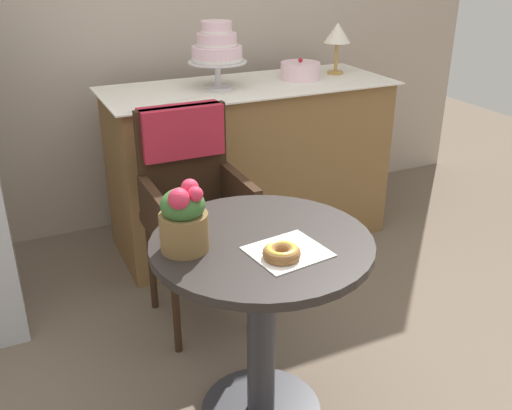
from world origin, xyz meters
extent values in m
cylinder|color=#282321|center=(0.00, 0.00, 0.70)|extent=(0.72, 0.72, 0.03)
cylinder|color=#333338|center=(0.00, 0.00, 0.34)|extent=(0.10, 0.10, 0.69)
cylinder|color=#333338|center=(0.00, 0.00, 0.01)|extent=(0.44, 0.44, 0.02)
cube|color=#332114|center=(0.01, 0.65, 0.47)|extent=(0.42, 0.42, 0.04)
cube|color=#332114|center=(0.01, 0.84, 0.72)|extent=(0.40, 0.04, 0.46)
cube|color=#332114|center=(-0.18, 0.65, 0.58)|extent=(0.04, 0.38, 0.18)
cube|color=#332114|center=(0.20, 0.65, 0.58)|extent=(0.04, 0.38, 0.18)
cube|color=#B22338|center=(0.01, 0.84, 0.84)|extent=(0.36, 0.11, 0.22)
cylinder|color=#332114|center=(-0.17, 0.47, 0.23)|extent=(0.03, 0.03, 0.45)
cylinder|color=#332114|center=(0.19, 0.47, 0.23)|extent=(0.03, 0.03, 0.45)
cylinder|color=#332114|center=(-0.17, 0.83, 0.23)|extent=(0.03, 0.03, 0.45)
cylinder|color=#332114|center=(0.19, 0.83, 0.23)|extent=(0.03, 0.03, 0.45)
cube|color=white|center=(0.04, -0.11, 0.72)|extent=(0.25, 0.23, 0.00)
torus|color=#936033|center=(0.00, -0.14, 0.74)|extent=(0.12, 0.12, 0.04)
torus|color=gold|center=(0.00, -0.14, 0.75)|extent=(0.10, 0.10, 0.02)
cylinder|color=brown|center=(-0.24, 0.04, 0.78)|extent=(0.15, 0.15, 0.12)
ellipsoid|color=#38662D|center=(-0.24, 0.04, 0.87)|extent=(0.14, 0.14, 0.10)
sphere|color=#D82D4C|center=(-0.22, 0.04, 0.92)|extent=(0.05, 0.05, 0.05)
sphere|color=#D82D4C|center=(-0.23, 0.07, 0.87)|extent=(0.06, 0.06, 0.06)
sphere|color=#D82D4C|center=(-0.25, 0.07, 0.88)|extent=(0.05, 0.05, 0.05)
sphere|color=#D82D4C|center=(-0.28, 0.05, 0.87)|extent=(0.05, 0.05, 0.05)
sphere|color=#D82D4C|center=(-0.26, 0.01, 0.91)|extent=(0.06, 0.06, 0.06)
sphere|color=#D82D4C|center=(-0.21, 0.01, 0.91)|extent=(0.05, 0.05, 0.05)
cube|color=olive|center=(0.55, 1.30, 0.45)|extent=(1.50, 0.56, 0.90)
cube|color=white|center=(0.55, 1.30, 0.90)|extent=(1.56, 0.62, 0.01)
cylinder|color=silver|center=(0.37, 1.30, 0.91)|extent=(0.16, 0.16, 0.01)
cylinder|color=silver|center=(0.37, 1.30, 0.97)|extent=(0.03, 0.03, 0.12)
cylinder|color=silver|center=(0.37, 1.30, 1.03)|extent=(0.30, 0.30, 0.01)
cylinder|color=silver|center=(0.37, 1.30, 1.08)|extent=(0.26, 0.25, 0.08)
cylinder|color=white|center=(0.37, 1.30, 1.05)|extent=(0.26, 0.26, 0.01)
cylinder|color=silver|center=(0.37, 1.30, 1.14)|extent=(0.20, 0.20, 0.06)
cylinder|color=white|center=(0.37, 1.30, 1.12)|extent=(0.20, 0.20, 0.01)
cylinder|color=silver|center=(0.37, 1.30, 1.21)|extent=(0.15, 0.15, 0.06)
cylinder|color=white|center=(0.37, 1.30, 1.19)|extent=(0.16, 0.16, 0.01)
cylinder|color=silver|center=(0.86, 1.32, 0.95)|extent=(0.22, 0.22, 0.09)
sphere|color=red|center=(0.86, 1.32, 1.00)|extent=(0.02, 0.02, 0.02)
cylinder|color=#B28C47|center=(1.11, 1.35, 0.91)|extent=(0.09, 0.09, 0.01)
cylinder|color=#B28C47|center=(1.11, 1.35, 0.99)|extent=(0.02, 0.02, 0.16)
cone|color=silver|center=(1.11, 1.35, 1.13)|extent=(0.15, 0.15, 0.11)
camera|label=1|loc=(-0.70, -1.46, 1.58)|focal=40.38mm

